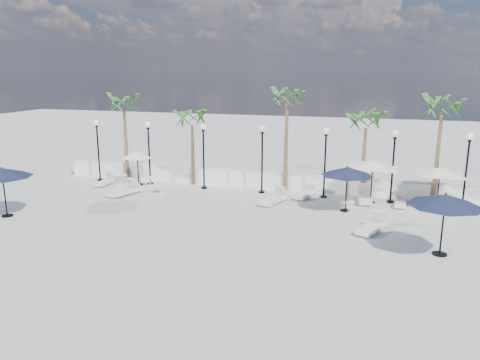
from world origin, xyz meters
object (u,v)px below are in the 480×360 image
(lounger_7, at_px, (400,202))
(parasol_cream_small, at_px, (137,155))
(lounger_1, at_px, (124,191))
(parasol_cream_sq_b, at_px, (440,168))
(lounger_4, at_px, (273,199))
(parasol_navy_right, at_px, (445,201))
(lounger_5, at_px, (372,227))
(lounger_6, at_px, (364,197))
(parasol_navy_mid, at_px, (347,171))
(lounger_0, at_px, (120,188))
(parasol_cream_sq_a, at_px, (373,161))
(lounger_3, at_px, (305,194))
(lounger_2, at_px, (105,182))
(parasol_navy_left, at_px, (2,173))

(lounger_7, xyz_separation_m, parasol_cream_small, (-15.13, 0.23, 1.66))
(lounger_1, bearing_deg, parasol_cream_sq_b, 27.96)
(lounger_4, height_order, parasol_navy_right, parasol_navy_right)
(lounger_5, distance_m, lounger_6, 4.81)
(lounger_1, bearing_deg, parasol_navy_right, 4.78)
(lounger_6, relative_size, parasol_navy_right, 0.78)
(parasol_navy_mid, bearing_deg, lounger_1, -177.99)
(lounger_0, distance_m, parasol_cream_sq_a, 14.10)
(lounger_5, xyz_separation_m, lounger_7, (1.36, 4.53, -0.05))
(lounger_3, relative_size, parasol_navy_mid, 0.71)
(parasol_navy_mid, distance_m, parasol_cream_sq_a, 2.28)
(lounger_1, xyz_separation_m, parasol_cream_sq_b, (16.52, 2.37, 1.79))
(lounger_1, bearing_deg, lounger_2, 162.92)
(lounger_5, height_order, lounger_7, lounger_5)
(lounger_2, height_order, lounger_6, lounger_6)
(parasol_navy_left, bearing_deg, lounger_5, 8.83)
(lounger_7, height_order, parasol_cream_sq_b, parasol_cream_sq_b)
(lounger_2, distance_m, lounger_3, 12.12)
(parasol_cream_small, bearing_deg, lounger_4, -10.64)
(lounger_5, relative_size, parasol_navy_left, 0.76)
(lounger_2, distance_m, parasol_navy_left, 7.10)
(parasol_cream_sq_a, bearing_deg, lounger_4, -161.45)
(lounger_3, relative_size, parasol_cream_sq_b, 0.41)
(lounger_3, bearing_deg, lounger_0, -153.73)
(lounger_3, relative_size, lounger_6, 0.86)
(lounger_3, distance_m, parasol_cream_small, 10.31)
(lounger_5, height_order, lounger_6, lounger_6)
(lounger_1, relative_size, parasol_navy_right, 0.78)
(lounger_6, bearing_deg, parasol_cream_sq_b, -6.85)
(parasol_navy_mid, relative_size, parasol_cream_sq_a, 0.52)
(lounger_2, xyz_separation_m, lounger_6, (15.25, 0.66, 0.05))
(lounger_1, height_order, lounger_7, lounger_1)
(parasol_cream_sq_a, height_order, parasol_cream_small, parasol_cream_sq_a)
(parasol_navy_right, distance_m, parasol_cream_sq_b, 6.67)
(parasol_navy_right, bearing_deg, parasol_navy_mid, 129.26)
(parasol_cream_sq_b, bearing_deg, lounger_6, 179.64)
(lounger_7, xyz_separation_m, parasol_cream_sq_b, (1.77, 0.23, 1.85))
(parasol_navy_right, bearing_deg, lounger_5, 143.53)
(parasol_navy_right, bearing_deg, lounger_2, 161.78)
(lounger_4, height_order, parasol_cream_sq_a, parasol_cream_sq_a)
(lounger_0, relative_size, lounger_5, 1.05)
(parasol_cream_sq_a, bearing_deg, lounger_2, -177.64)
(lounger_6, height_order, parasol_cream_sq_a, parasol_cream_sq_a)
(lounger_4, distance_m, lounger_5, 5.92)
(lounger_2, relative_size, lounger_3, 0.92)
(parasol_navy_right, bearing_deg, lounger_0, 163.84)
(lounger_5, bearing_deg, lounger_2, -171.80)
(lounger_4, bearing_deg, parasol_cream_sq_b, 29.20)
(lounger_0, height_order, lounger_1, lounger_0)
(lounger_7, bearing_deg, parasol_navy_left, -154.24)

